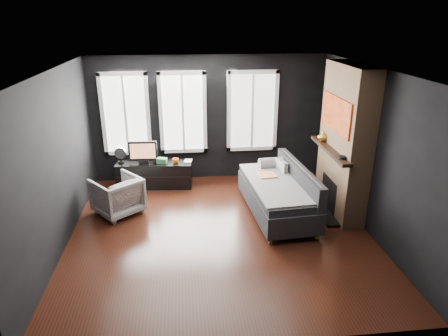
{
  "coord_description": "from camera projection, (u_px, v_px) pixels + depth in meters",
  "views": [
    {
      "loc": [
        -0.57,
        -5.92,
        3.47
      ],
      "look_at": [
        0.1,
        0.3,
        1.05
      ],
      "focal_mm": 32.0,
      "sensor_mm": 36.0,
      "label": 1
    }
  ],
  "objects": [
    {
      "name": "floor",
      "position": [
        220.0,
        232.0,
        6.8
      ],
      "size": [
        5.0,
        5.0,
        0.0
      ],
      "primitive_type": "plane",
      "color": "black",
      "rests_on": "ground"
    },
    {
      "name": "ceiling",
      "position": [
        219.0,
        70.0,
        5.82
      ],
      "size": [
        5.0,
        5.0,
        0.0
      ],
      "primitive_type": "plane",
      "color": "white",
      "rests_on": "ground"
    },
    {
      "name": "wall_back",
      "position": [
        209.0,
        119.0,
        8.63
      ],
      "size": [
        5.0,
        0.02,
        2.7
      ],
      "primitive_type": "cube",
      "color": "black",
      "rests_on": "ground"
    },
    {
      "name": "wall_left",
      "position": [
        56.0,
        163.0,
        6.06
      ],
      "size": [
        0.02,
        5.0,
        2.7
      ],
      "primitive_type": "cube",
      "color": "black",
      "rests_on": "ground"
    },
    {
      "name": "wall_right",
      "position": [
        371.0,
        152.0,
        6.56
      ],
      "size": [
        0.02,
        5.0,
        2.7
      ],
      "primitive_type": "cube",
      "color": "black",
      "rests_on": "ground"
    },
    {
      "name": "windows",
      "position": [
        186.0,
        71.0,
        8.18
      ],
      "size": [
        4.0,
        0.16,
        1.76
      ],
      "primitive_type": null,
      "color": "white",
      "rests_on": "wall_back"
    },
    {
      "name": "fireplace",
      "position": [
        345.0,
        141.0,
        7.1
      ],
      "size": [
        0.7,
        1.62,
        2.7
      ],
      "primitive_type": null,
      "color": "#93724C",
      "rests_on": "floor"
    },
    {
      "name": "sofa",
      "position": [
        277.0,
        191.0,
        7.26
      ],
      "size": [
        1.24,
        2.23,
        0.93
      ],
      "primitive_type": null,
      "rotation": [
        0.0,
        0.0,
        0.08
      ],
      "color": "black",
      "rests_on": "floor"
    },
    {
      "name": "stripe_pillow",
      "position": [
        281.0,
        169.0,
        7.69
      ],
      "size": [
        0.17,
        0.38,
        0.37
      ],
      "primitive_type": "cube",
      "rotation": [
        0.0,
        0.0,
        0.24
      ],
      "color": "gray",
      "rests_on": "sofa"
    },
    {
      "name": "armchair",
      "position": [
        117.0,
        194.0,
        7.31
      ],
      "size": [
        1.04,
        1.03,
        0.78
      ],
      "primitive_type": "imported",
      "rotation": [
        0.0,
        0.0,
        -2.46
      ],
      "color": "white",
      "rests_on": "floor"
    },
    {
      "name": "media_console",
      "position": [
        155.0,
        174.0,
        8.53
      ],
      "size": [
        1.61,
        0.61,
        0.54
      ],
      "primitive_type": null,
      "rotation": [
        0.0,
        0.0,
        -0.07
      ],
      "color": "black",
      "rests_on": "floor"
    },
    {
      "name": "monitor",
      "position": [
        143.0,
        151.0,
        8.3
      ],
      "size": [
        0.6,
        0.15,
        0.54
      ],
      "primitive_type": null,
      "rotation": [
        0.0,
        0.0,
        -0.03
      ],
      "color": "black",
      "rests_on": "media_console"
    },
    {
      "name": "desk_fan",
      "position": [
        121.0,
        155.0,
        8.33
      ],
      "size": [
        0.3,
        0.3,
        0.35
      ],
      "primitive_type": null,
      "rotation": [
        0.0,
        0.0,
        -0.22
      ],
      "color": "#9E9E9E",
      "rests_on": "media_console"
    },
    {
      "name": "mug",
      "position": [
        176.0,
        160.0,
        8.35
      ],
      "size": [
        0.16,
        0.13,
        0.14
      ],
      "primitive_type": "imported",
      "rotation": [
        0.0,
        0.0,
        0.21
      ],
      "color": "orange",
      "rests_on": "media_console"
    },
    {
      "name": "book",
      "position": [
        184.0,
        156.0,
        8.45
      ],
      "size": [
        0.16,
        0.05,
        0.22
      ],
      "primitive_type": "imported",
      "rotation": [
        0.0,
        0.0,
        -0.18
      ],
      "color": "#ABA388",
      "rests_on": "media_console"
    },
    {
      "name": "storage_box",
      "position": [
        162.0,
        161.0,
        8.35
      ],
      "size": [
        0.24,
        0.18,
        0.11
      ],
      "primitive_type": "cube",
      "rotation": [
        0.0,
        0.0,
        -0.27
      ],
      "color": "#2F6B3E",
      "rests_on": "media_console"
    },
    {
      "name": "mantel_vase",
      "position": [
        323.0,
        136.0,
        7.5
      ],
      "size": [
        0.25,
        0.25,
        0.19
      ],
      "primitive_type": "imported",
      "rotation": [
        0.0,
        0.0,
        -0.35
      ],
      "color": "yellow",
      "rests_on": "fireplace"
    },
    {
      "name": "mantel_clock",
      "position": [
        343.0,
        157.0,
        6.6
      ],
      "size": [
        0.16,
        0.16,
        0.04
      ],
      "primitive_type": "cylinder",
      "rotation": [
        0.0,
        0.0,
        0.25
      ],
      "color": "black",
      "rests_on": "fireplace"
    }
  ]
}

